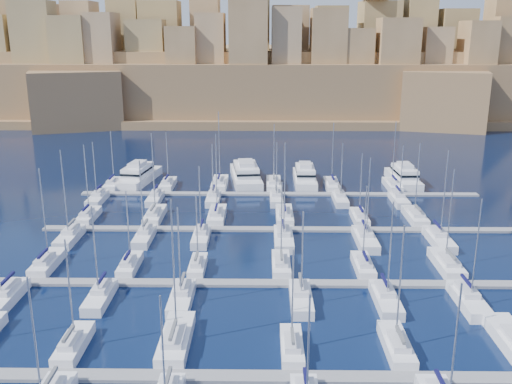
{
  "coord_description": "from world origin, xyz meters",
  "views": [
    {
      "loc": [
        -3.4,
        -84.12,
        34.19
      ],
      "look_at": [
        -4.58,
        6.0,
        8.14
      ],
      "focal_mm": 40.0,
      "sensor_mm": 36.0,
      "label": 1
    }
  ],
  "objects_px": {
    "motor_yacht_a": "(139,175)",
    "motor_yacht_c": "(305,176)",
    "motor_yacht_b": "(246,174)",
    "motor_yacht_d": "(404,177)",
    "sailboat_2": "(176,339)",
    "sailboat_4": "(397,345)"
  },
  "relations": [
    {
      "from": "motor_yacht_b",
      "to": "sailboat_4",
      "type": "bearing_deg",
      "value": -75.4
    },
    {
      "from": "motor_yacht_d",
      "to": "motor_yacht_b",
      "type": "bearing_deg",
      "value": 177.05
    },
    {
      "from": "sailboat_2",
      "to": "motor_yacht_c",
      "type": "xyz_separation_m",
      "value": [
        19.13,
        68.92,
        0.94
      ]
    },
    {
      "from": "sailboat_2",
      "to": "motor_yacht_b",
      "type": "relative_size",
      "value": 0.84
    },
    {
      "from": "motor_yacht_a",
      "to": "motor_yacht_c",
      "type": "height_order",
      "value": "same"
    },
    {
      "from": "motor_yacht_a",
      "to": "motor_yacht_d",
      "type": "distance_m",
      "value": 60.34
    },
    {
      "from": "sailboat_4",
      "to": "motor_yacht_b",
      "type": "xyz_separation_m",
      "value": [
        -18.68,
        71.7,
        0.98
      ]
    },
    {
      "from": "sailboat_2",
      "to": "sailboat_4",
      "type": "relative_size",
      "value": 1.16
    },
    {
      "from": "motor_yacht_b",
      "to": "motor_yacht_c",
      "type": "height_order",
      "value": "same"
    },
    {
      "from": "motor_yacht_b",
      "to": "motor_yacht_d",
      "type": "height_order",
      "value": "same"
    },
    {
      "from": "sailboat_4",
      "to": "motor_yacht_d",
      "type": "relative_size",
      "value": 0.92
    },
    {
      "from": "motor_yacht_b",
      "to": "motor_yacht_c",
      "type": "relative_size",
      "value": 1.29
    },
    {
      "from": "motor_yacht_c",
      "to": "motor_yacht_d",
      "type": "height_order",
      "value": "same"
    },
    {
      "from": "sailboat_2",
      "to": "motor_yacht_b",
      "type": "bearing_deg",
      "value": 85.41
    },
    {
      "from": "sailboat_4",
      "to": "sailboat_2",
      "type": "bearing_deg",
      "value": 178.01
    },
    {
      "from": "sailboat_2",
      "to": "motor_yacht_c",
      "type": "distance_m",
      "value": 71.53
    },
    {
      "from": "sailboat_2",
      "to": "sailboat_4",
      "type": "distance_m",
      "value": 24.39
    },
    {
      "from": "motor_yacht_d",
      "to": "sailboat_4",
      "type": "bearing_deg",
      "value": -103.79
    },
    {
      "from": "sailboat_4",
      "to": "motor_yacht_a",
      "type": "bearing_deg",
      "value": 121.51
    },
    {
      "from": "sailboat_2",
      "to": "motor_yacht_a",
      "type": "distance_m",
      "value": 72.12
    },
    {
      "from": "motor_yacht_b",
      "to": "motor_yacht_d",
      "type": "bearing_deg",
      "value": -2.95
    },
    {
      "from": "sailboat_2",
      "to": "motor_yacht_d",
      "type": "bearing_deg",
      "value": 58.97
    }
  ]
}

